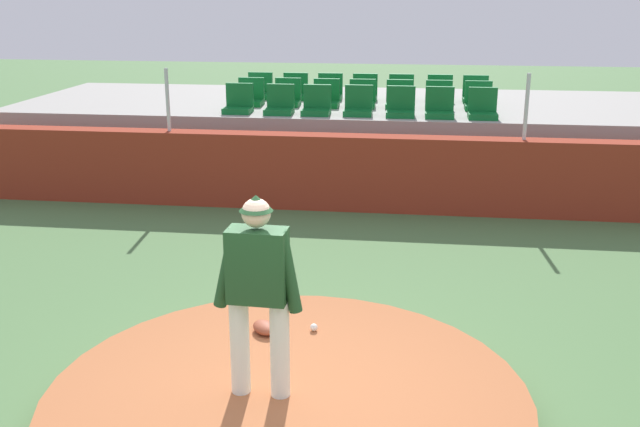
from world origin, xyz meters
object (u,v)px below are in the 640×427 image
Objects in this scene: pitcher at (258,282)px; stadium_chair_16 at (330,91)px; stadium_chair_1 at (280,105)px; stadium_chair_20 at (475,94)px; stadium_chair_13 at (478,101)px; stadium_chair_17 at (365,92)px; stadium_chair_18 at (401,93)px; stadium_chair_8 at (287,97)px; stadium_chair_14 at (260,90)px; stadium_chair_15 at (295,91)px; stadium_chair_19 at (440,93)px; stadium_chair_4 at (401,107)px; stadium_chair_5 at (440,108)px; baseball at (314,327)px; stadium_chair_7 at (251,97)px; stadium_chair_6 at (483,109)px; stadium_chair_11 at (399,99)px; stadium_chair_10 at (362,99)px; stadium_chair_0 at (239,104)px; fielding_glove at (264,328)px; stadium_chair_9 at (326,98)px; stadium_chair_3 at (358,106)px; stadium_chair_12 at (439,100)px; stadium_chair_2 at (317,105)px.

pitcher reaches higher than stadium_chair_16.
stadium_chair_20 is (3.48, 1.81, 0.00)m from stadium_chair_1.
stadium_chair_13 is (2.30, 8.23, 0.27)m from pitcher.
stadium_chair_17 and stadium_chair_18 have the same top height.
stadium_chair_8 and stadium_chair_14 have the same top height.
stadium_chair_20 is at bearing 179.68° from stadium_chair_16.
stadium_chair_15 is at bearing -179.74° from stadium_chair_14.
stadium_chair_16 is 1.00× the size of stadium_chair_19.
stadium_chair_4 is 1.00× the size of stadium_chair_5.
stadium_chair_19 reaches higher than baseball.
stadium_chair_4 and stadium_chair_7 have the same top height.
stadium_chair_6 is 1.82m from stadium_chair_20.
stadium_chair_11 is at bearing 179.74° from stadium_chair_8.
stadium_chair_1 is 1.00× the size of stadium_chair_13.
stadium_chair_10 is at bearing -179.59° from stadium_chair_7.
stadium_chair_14 is (-4.20, 0.90, 0.00)m from stadium_chair_13.
stadium_chair_18 is (2.80, 1.80, 0.00)m from stadium_chair_0.
stadium_chair_18 reaches higher than baseball.
fielding_glove is at bearing 102.57° from pitcher.
baseball is at bearing 109.44° from stadium_chair_0.
stadium_chair_15 is at bearing -89.26° from stadium_chair_1.
pitcher is at bearing 72.55° from stadium_chair_6.
stadium_chair_18 is at bearing -161.30° from stadium_chair_7.
stadium_chair_9 and stadium_chair_17 have the same top height.
baseball is 8.30m from stadium_chair_20.
stadium_chair_11 is at bearing -0.54° from stadium_chair_13.
stadium_chair_17 is 1.00× the size of stadium_chair_18.
stadium_chair_6 is at bearing 178.50° from stadium_chair_3.
fielding_glove is 0.60× the size of stadium_chair_11.
stadium_chair_20 is (2.11, 0.90, 0.00)m from stadium_chair_10.
baseball is 0.15× the size of stadium_chair_5.
fielding_glove is 0.60× the size of stadium_chair_3.
stadium_chair_15 is 2.08m from stadium_chair_18.
stadium_chair_12 is (2.05, 0.02, 0.00)m from stadium_chair_9.
stadium_chair_10 and stadium_chair_20 have the same top height.
stadium_chair_9 is 2.30m from stadium_chair_19.
stadium_chair_6 is 1.00× the size of stadium_chair_9.
stadium_chair_4 and stadium_chair_16 have the same top height.
stadium_chair_4 reaches higher than fielding_glove.
stadium_chair_4 is (2.09, 0.01, 0.00)m from stadium_chair_1.
stadium_chair_2 is 1.00× the size of stadium_chair_9.
stadium_chair_0 is 1.00× the size of stadium_chair_7.
stadium_chair_19 is at bearing -147.03° from stadium_chair_10.
stadium_chair_15 is 3.50m from stadium_chair_20.
stadium_chair_10 is at bearing 0.18° from stadium_chair_12.
stadium_chair_6 is at bearing 164.98° from stadium_chair_8.
stadium_chair_2 is 1.00× the size of stadium_chair_8.
stadium_chair_2 is 1.96m from stadium_chair_17.
stadium_chair_7 is at bearing -17.56° from stadium_chair_4.
stadium_chair_1 and stadium_chair_10 have the same top height.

